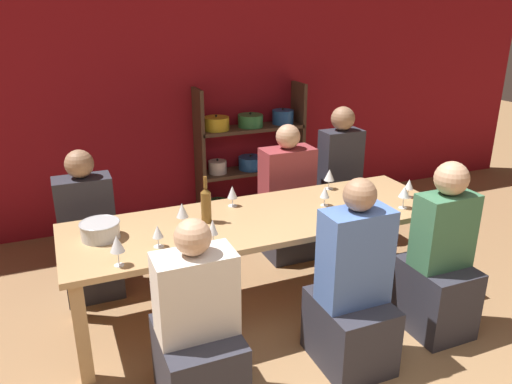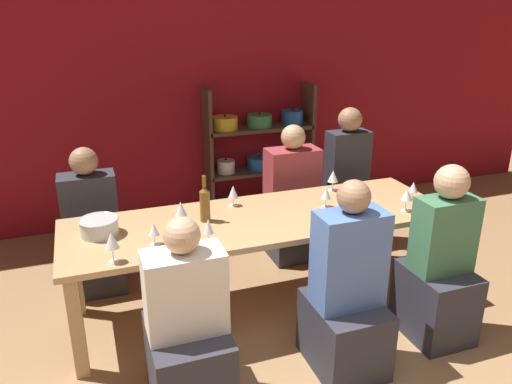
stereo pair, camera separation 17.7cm
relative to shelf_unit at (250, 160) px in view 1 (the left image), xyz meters
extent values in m
cube|color=maroon|center=(-0.73, 0.20, 0.76)|extent=(8.80, 0.06, 2.70)
cube|color=#4C3828|center=(-0.55, 0.00, 0.10)|extent=(0.04, 0.30, 1.37)
cube|color=#4C3828|center=(0.56, 0.00, 0.10)|extent=(0.04, 0.30, 1.37)
cube|color=#4C3828|center=(0.00, 0.00, -0.57)|extent=(1.10, 0.30, 0.04)
cylinder|color=#338447|center=(-0.36, 0.00, -0.48)|extent=(0.22, 0.22, 0.15)
sphere|color=black|center=(-0.36, 0.00, -0.39)|extent=(0.02, 0.02, 0.02)
cylinder|color=silver|center=(0.00, 0.00, -0.50)|extent=(0.17, 0.17, 0.10)
sphere|color=black|center=(0.00, 0.00, -0.44)|extent=(0.02, 0.02, 0.02)
cylinder|color=silver|center=(0.37, 0.00, -0.48)|extent=(0.23, 0.23, 0.15)
sphere|color=black|center=(0.37, 0.00, -0.39)|extent=(0.02, 0.02, 0.02)
cube|color=#4C3828|center=(0.00, 0.00, -0.11)|extent=(1.10, 0.30, 0.04)
cylinder|color=silver|center=(-0.36, 0.00, -0.03)|extent=(0.19, 0.19, 0.13)
sphere|color=black|center=(-0.36, 0.00, 0.05)|extent=(0.02, 0.02, 0.02)
cylinder|color=#235BAD|center=(0.00, 0.00, -0.03)|extent=(0.25, 0.25, 0.13)
sphere|color=black|center=(0.00, 0.00, 0.05)|extent=(0.02, 0.02, 0.02)
cylinder|color=#E0561E|center=(0.37, 0.00, -0.03)|extent=(0.17, 0.17, 0.14)
sphere|color=black|center=(0.37, 0.00, 0.06)|extent=(0.02, 0.02, 0.02)
cube|color=#4C3828|center=(0.00, 0.00, 0.34)|extent=(1.10, 0.30, 0.04)
cylinder|color=gold|center=(-0.36, 0.00, 0.43)|extent=(0.26, 0.26, 0.13)
sphere|color=black|center=(-0.36, 0.00, 0.50)|extent=(0.02, 0.02, 0.02)
cylinder|color=#338447|center=(0.00, 0.00, 0.42)|extent=(0.26, 0.26, 0.13)
sphere|color=black|center=(0.00, 0.00, 0.50)|extent=(0.02, 0.02, 0.02)
cylinder|color=#235BAD|center=(0.37, 0.00, 0.43)|extent=(0.22, 0.22, 0.14)
sphere|color=black|center=(0.37, 0.00, 0.52)|extent=(0.02, 0.02, 0.02)
cube|color=tan|center=(-0.61, -1.72, 0.11)|extent=(2.71, 0.85, 0.04)
cube|color=tan|center=(-1.89, -2.07, -0.25)|extent=(0.08, 0.08, 0.68)
cube|color=tan|center=(0.66, -2.07, -0.25)|extent=(0.08, 0.08, 0.68)
cube|color=tan|center=(-1.89, -1.37, -0.25)|extent=(0.08, 0.08, 0.68)
cube|color=tan|center=(0.66, -1.37, -0.25)|extent=(0.08, 0.08, 0.68)
cylinder|color=#B7BABC|center=(-1.69, -1.65, 0.19)|extent=(0.24, 0.24, 0.11)
torus|color=#B7BABC|center=(-1.69, -1.65, 0.24)|extent=(0.25, 0.25, 0.01)
cylinder|color=brown|center=(-1.00, -1.66, 0.24)|extent=(0.07, 0.07, 0.21)
cone|color=brown|center=(-1.00, -1.66, 0.36)|extent=(0.07, 0.07, 0.03)
cylinder|color=brown|center=(-1.00, -1.66, 0.42)|extent=(0.03, 0.03, 0.08)
cylinder|color=white|center=(-1.06, -2.01, 0.14)|extent=(0.06, 0.06, 0.00)
cylinder|color=white|center=(-1.06, -2.01, 0.17)|extent=(0.01, 0.01, 0.07)
cone|color=white|center=(-1.06, -2.01, 0.25)|extent=(0.06, 0.06, 0.10)
cylinder|color=white|center=(0.40, -1.97, 0.14)|extent=(0.06, 0.06, 0.00)
cylinder|color=white|center=(0.40, -1.97, 0.18)|extent=(0.01, 0.01, 0.08)
cone|color=white|center=(0.40, -1.97, 0.26)|extent=(0.08, 0.08, 0.08)
cylinder|color=beige|center=(0.40, -1.97, 0.24)|extent=(0.04, 0.04, 0.03)
cylinder|color=white|center=(0.58, -1.81, 0.14)|extent=(0.07, 0.07, 0.00)
cylinder|color=white|center=(0.58, -1.81, 0.17)|extent=(0.01, 0.01, 0.06)
cone|color=white|center=(0.58, -1.81, 0.24)|extent=(0.07, 0.07, 0.08)
cylinder|color=beige|center=(0.58, -1.81, 0.22)|extent=(0.04, 0.04, 0.03)
cylinder|color=white|center=(0.11, -1.41, 0.14)|extent=(0.07, 0.07, 0.00)
cylinder|color=white|center=(0.11, -1.41, 0.17)|extent=(0.01, 0.01, 0.07)
cone|color=white|center=(0.11, -1.41, 0.25)|extent=(0.08, 0.08, 0.09)
cylinder|color=white|center=(-0.74, -1.45, 0.14)|extent=(0.07, 0.07, 0.00)
cylinder|color=white|center=(-0.74, -1.45, 0.17)|extent=(0.01, 0.01, 0.06)
cone|color=white|center=(-0.74, -1.45, 0.24)|extent=(0.07, 0.07, 0.09)
cylinder|color=beige|center=(-0.74, -1.45, 0.22)|extent=(0.04, 0.04, 0.04)
cylinder|color=white|center=(-0.10, -1.71, 0.14)|extent=(0.06, 0.06, 0.00)
cylinder|color=white|center=(-0.10, -1.71, 0.17)|extent=(0.01, 0.01, 0.06)
cone|color=white|center=(-0.10, -1.71, 0.24)|extent=(0.07, 0.07, 0.08)
cylinder|color=maroon|center=(-0.10, -1.71, 0.22)|extent=(0.04, 0.04, 0.03)
cylinder|color=white|center=(-1.16, -1.66, 0.14)|extent=(0.07, 0.07, 0.00)
cylinder|color=white|center=(-1.16, -1.66, 0.17)|extent=(0.01, 0.01, 0.06)
cone|color=white|center=(-1.16, -1.66, 0.25)|extent=(0.08, 0.08, 0.10)
cylinder|color=white|center=(-1.38, -1.91, 0.14)|extent=(0.06, 0.06, 0.00)
cylinder|color=white|center=(-1.38, -1.91, 0.17)|extent=(0.01, 0.01, 0.06)
cone|color=white|center=(-1.38, -1.91, 0.24)|extent=(0.07, 0.07, 0.08)
cylinder|color=maroon|center=(-1.38, -1.91, 0.22)|extent=(0.04, 0.04, 0.03)
cylinder|color=white|center=(-1.64, -2.06, 0.14)|extent=(0.06, 0.06, 0.00)
cylinder|color=white|center=(-1.64, -2.06, 0.18)|extent=(0.01, 0.01, 0.09)
cone|color=white|center=(-1.64, -2.06, 0.27)|extent=(0.08, 0.08, 0.10)
cube|color=#2D2D38|center=(-1.32, -2.49, -0.35)|extent=(0.42, 0.53, 0.47)
cube|color=silver|center=(-1.32, -2.49, 0.12)|extent=(0.42, 0.23, 0.46)
sphere|color=tan|center=(-1.32, -2.49, 0.44)|extent=(0.19, 0.19, 0.19)
cube|color=#2D2D38|center=(-0.05, -0.97, -0.38)|extent=(0.46, 0.57, 0.42)
cube|color=#99383D|center=(-0.05, -0.97, 0.11)|extent=(0.46, 0.25, 0.54)
sphere|color=tan|center=(-0.05, -0.97, 0.48)|extent=(0.21, 0.21, 0.21)
cube|color=#2D2D38|center=(-0.36, -2.51, -0.37)|extent=(0.41, 0.51, 0.44)
cube|color=#4C70B7|center=(-0.36, -2.51, 0.15)|extent=(0.41, 0.22, 0.59)
sphere|color=#9E7556|center=(-0.36, -2.51, 0.53)|extent=(0.19, 0.19, 0.19)
cube|color=#2D2D38|center=(0.51, -0.94, -0.35)|extent=(0.38, 0.47, 0.47)
cube|color=#2D2D38|center=(0.51, -0.94, 0.18)|extent=(0.38, 0.21, 0.60)
sphere|color=#9E7556|center=(0.51, -0.94, 0.59)|extent=(0.21, 0.21, 0.21)
cube|color=#2D2D38|center=(0.37, -2.43, -0.34)|extent=(0.38, 0.48, 0.49)
cube|color=#3D7551|center=(0.37, -2.43, 0.15)|extent=(0.38, 0.21, 0.50)
sphere|color=tan|center=(0.37, -2.43, 0.51)|extent=(0.22, 0.22, 0.22)
cube|color=#2D2D38|center=(-1.74, -0.98, -0.37)|extent=(0.42, 0.52, 0.43)
cube|color=#2D2D38|center=(-1.74, -0.98, 0.09)|extent=(0.42, 0.23, 0.50)
sphere|color=#9E7556|center=(-1.74, -0.98, 0.44)|extent=(0.21, 0.21, 0.21)
camera|label=1|loc=(-1.89, -4.68, 1.51)|focal=35.00mm
camera|label=2|loc=(-1.73, -4.74, 1.51)|focal=35.00mm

